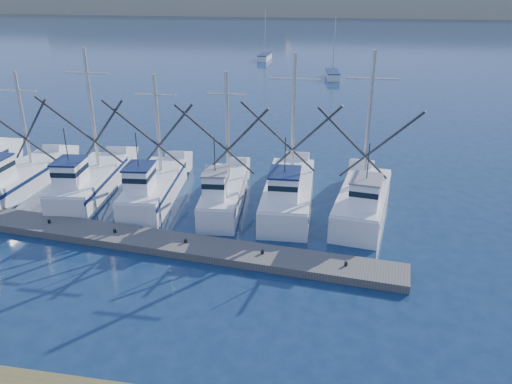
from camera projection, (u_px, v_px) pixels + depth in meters
ground at (232, 329)px, 19.42m from camera, size 500.00×500.00×0.00m
floating_dock at (115, 236)px, 26.13m from camera, size 29.81×4.97×0.40m
dune_ridge at (343, 1)px, 207.80m from camera, size 360.00×60.00×10.00m
trawler_fleet at (150, 187)px, 30.36m from camera, size 29.31×8.82×9.16m
sailboat_near at (332, 75)px, 69.41m from camera, size 2.26×5.43×8.10m
sailboat_far at (265, 57)px, 85.58m from camera, size 1.72×5.28×8.10m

